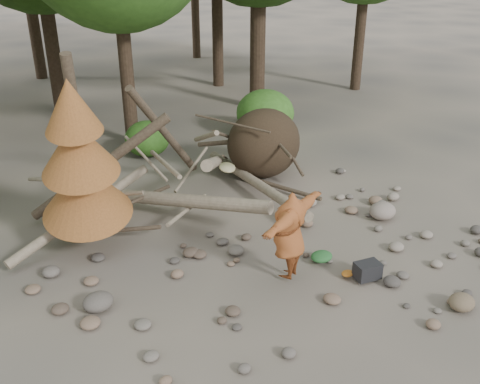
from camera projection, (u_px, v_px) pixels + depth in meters
ground at (304, 271)px, 11.02m from camera, size 120.00×120.00×0.00m
deadfall_pile at (249, 150)px, 14.75m from camera, size 8.55×5.24×3.30m
dead_conifer at (80, 164)px, 10.75m from camera, size 2.06×2.16×4.35m
bush_mid at (147, 139)px, 16.75m from camera, size 1.40×1.40×1.12m
bush_right at (265, 113)px, 18.45m from camera, size 2.00×2.00×1.60m
frisbee_thrower at (289, 235)px, 10.35m from camera, size 2.45×1.38×2.53m
backpack at (367, 273)px, 10.66m from camera, size 0.58×0.46×0.34m
cloth_green at (321, 258)px, 11.29m from camera, size 0.49×0.41×0.18m
cloth_orange at (347, 275)px, 10.79m from camera, size 0.27×0.22×0.10m
boulder_front_right at (462, 302)px, 9.82m from camera, size 0.50×0.45×0.30m
boulder_mid_right at (382, 211)px, 13.03m from camera, size 0.68×0.61×0.41m
boulder_mid_left at (98, 302)px, 9.80m from camera, size 0.57×0.51×0.34m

